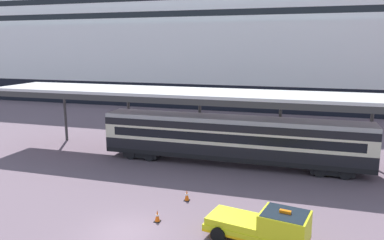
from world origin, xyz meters
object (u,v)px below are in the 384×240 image
at_px(train_carriage, 232,138).
at_px(traffic_cone_near, 157,216).
at_px(traffic_cone_mid, 187,195).
at_px(cruise_ship, 162,25).
at_px(service_truck, 266,226).
at_px(quay_bollard, 270,216).

distance_m(train_carriage, traffic_cone_near, 11.93).
relative_size(traffic_cone_near, traffic_cone_mid, 0.94).
bearing_deg(train_carriage, traffic_cone_near, -100.16).
height_order(cruise_ship, traffic_cone_mid, cruise_ship).
bearing_deg(traffic_cone_near, train_carriage, 79.84).
xyz_separation_m(service_truck, traffic_cone_near, (-6.19, 0.65, -0.64)).
xyz_separation_m(service_truck, traffic_cone_mid, (-5.47, 3.97, -0.62)).
xyz_separation_m(service_truck, quay_bollard, (0.03, 2.11, -0.47)).
height_order(service_truck, traffic_cone_mid, service_truck).
distance_m(service_truck, traffic_cone_near, 6.26).
bearing_deg(traffic_cone_near, quay_bollard, 13.19).
height_order(cruise_ship, traffic_cone_near, cruise_ship).
relative_size(cruise_ship, service_truck, 30.06).
xyz_separation_m(cruise_ship, traffic_cone_near, (20.47, -53.49, -13.67)).
bearing_deg(service_truck, traffic_cone_near, 174.02).
bearing_deg(service_truck, cruise_ship, 116.22).
distance_m(service_truck, traffic_cone_mid, 6.78).
height_order(train_carriage, traffic_cone_near, train_carriage).
bearing_deg(quay_bollard, traffic_cone_mid, 161.28).
xyz_separation_m(cruise_ship, quay_bollard, (26.69, -52.03, -13.50)).
xyz_separation_m(traffic_cone_near, traffic_cone_mid, (0.72, 3.32, 0.02)).
distance_m(cruise_ship, traffic_cone_mid, 56.15).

